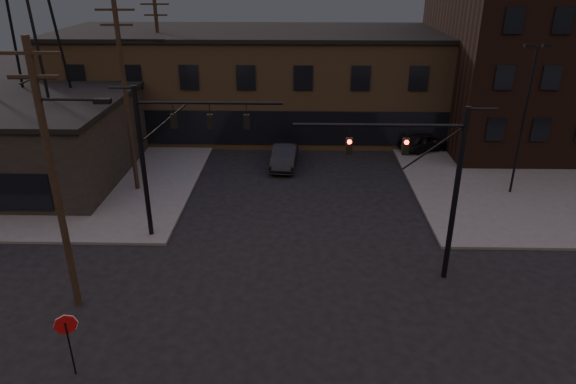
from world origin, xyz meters
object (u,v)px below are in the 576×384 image
object	(u,v)px
traffic_signal_far	(167,147)
car_crossing	(285,156)
traffic_signal_near	(431,177)
stop_sign	(67,331)
parked_car_lot_a	(425,142)
parked_car_lot_b	(477,131)

from	to	relation	value
traffic_signal_far	car_crossing	xyz separation A→B (m)	(5.44, 10.54, -4.23)
traffic_signal_near	stop_sign	distance (m)	15.17
traffic_signal_near	parked_car_lot_a	world-z (taller)	traffic_signal_near
car_crossing	traffic_signal_near	bearing A→B (deg)	-60.83
traffic_signal_far	parked_car_lot_a	size ratio (longest dim) A/B	1.97
parked_car_lot_b	car_crossing	bearing A→B (deg)	113.80
traffic_signal_far	car_crossing	size ratio (longest dim) A/B	1.68
traffic_signal_far	stop_sign	xyz separation A→B (m)	(-1.28, -9.99, -3.17)
traffic_signal_far	parked_car_lot_b	distance (m)	27.15
parked_car_lot_b	car_crossing	distance (m)	16.67
traffic_signal_near	stop_sign	xyz separation A→B (m)	(-13.36, -6.49, -3.09)
parked_car_lot_b	parked_car_lot_a	bearing A→B (deg)	123.78
traffic_signal_far	stop_sign	bearing A→B (deg)	-97.32
traffic_signal_near	traffic_signal_far	size ratio (longest dim) A/B	1.00
stop_sign	parked_car_lot_b	size ratio (longest dim) A/B	0.59
stop_sign	car_crossing	world-z (taller)	stop_sign
stop_sign	parked_car_lot_b	distance (m)	34.79
parked_car_lot_a	car_crossing	world-z (taller)	car_crossing
traffic_signal_far	car_crossing	distance (m)	12.59
traffic_signal_near	parked_car_lot_b	distance (m)	22.52
traffic_signal_near	parked_car_lot_b	xyz separation A→B (m)	(8.82, 20.30, -4.17)
stop_sign	car_crossing	xyz separation A→B (m)	(6.73, 20.53, -1.06)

